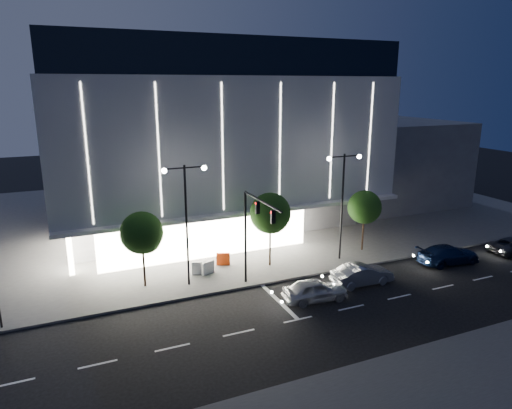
{
  "coord_description": "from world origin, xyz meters",
  "views": [
    {
      "loc": [
        -10.66,
        -24.23,
        14.33
      ],
      "look_at": [
        3.31,
        8.24,
        5.0
      ],
      "focal_mm": 32.0,
      "sensor_mm": 36.0,
      "label": 1
    }
  ],
  "objects_px": {
    "tree_right": "(364,209)",
    "barrier_c": "(223,259)",
    "tree_mid": "(270,215)",
    "car_third": "(448,254)",
    "car_lead": "(315,290)",
    "barrier_b": "(199,268)",
    "traffic_mast": "(253,224)",
    "street_lamp_west": "(186,208)",
    "tree_left": "(142,235)",
    "car_second": "(362,275)",
    "barrier_d": "(208,268)",
    "street_lamp_east": "(343,191)"
  },
  "relations": [
    {
      "from": "car_lead",
      "to": "tree_mid",
      "type": "bearing_deg",
      "value": 8.26
    },
    {
      "from": "street_lamp_east",
      "to": "car_lead",
      "type": "xyz_separation_m",
      "value": [
        -5.67,
        -5.62,
        -5.19
      ]
    },
    {
      "from": "traffic_mast",
      "to": "car_second",
      "type": "height_order",
      "value": "traffic_mast"
    },
    {
      "from": "barrier_d",
      "to": "car_third",
      "type": "bearing_deg",
      "value": -38.83
    },
    {
      "from": "tree_mid",
      "to": "barrier_d",
      "type": "bearing_deg",
      "value": 176.69
    },
    {
      "from": "street_lamp_east",
      "to": "tree_right",
      "type": "xyz_separation_m",
      "value": [
        3.03,
        1.02,
        -2.07
      ]
    },
    {
      "from": "car_lead",
      "to": "barrier_d",
      "type": "relative_size",
      "value": 4.08
    },
    {
      "from": "car_third",
      "to": "car_second",
      "type": "bearing_deg",
      "value": 97.9
    },
    {
      "from": "street_lamp_west",
      "to": "car_lead",
      "type": "relative_size",
      "value": 2.01
    },
    {
      "from": "tree_mid",
      "to": "barrier_b",
      "type": "height_order",
      "value": "tree_mid"
    },
    {
      "from": "tree_right",
      "to": "car_third",
      "type": "xyz_separation_m",
      "value": [
        4.81,
        -5.15,
        -3.11
      ]
    },
    {
      "from": "street_lamp_west",
      "to": "tree_mid",
      "type": "relative_size",
      "value": 1.46
    },
    {
      "from": "traffic_mast",
      "to": "tree_left",
      "type": "bearing_deg",
      "value": 152.16
    },
    {
      "from": "car_second",
      "to": "barrier_d",
      "type": "relative_size",
      "value": 4.24
    },
    {
      "from": "tree_right",
      "to": "car_lead",
      "type": "distance_m",
      "value": 11.38
    },
    {
      "from": "tree_mid",
      "to": "traffic_mast",
      "type": "bearing_deg",
      "value": -129.42
    },
    {
      "from": "car_lead",
      "to": "barrier_b",
      "type": "relative_size",
      "value": 4.08
    },
    {
      "from": "tree_right",
      "to": "barrier_c",
      "type": "xyz_separation_m",
      "value": [
        -12.49,
        1.52,
        -3.23
      ]
    },
    {
      "from": "tree_left",
      "to": "car_third",
      "type": "relative_size",
      "value": 1.07
    },
    {
      "from": "street_lamp_west",
      "to": "tree_left",
      "type": "xyz_separation_m",
      "value": [
        -2.97,
        1.02,
        -1.92
      ]
    },
    {
      "from": "traffic_mast",
      "to": "car_third",
      "type": "bearing_deg",
      "value": -4.97
    },
    {
      "from": "traffic_mast",
      "to": "barrier_d",
      "type": "relative_size",
      "value": 6.43
    },
    {
      "from": "street_lamp_east",
      "to": "tree_mid",
      "type": "xyz_separation_m",
      "value": [
        -5.97,
        1.02,
        -1.62
      ]
    },
    {
      "from": "street_lamp_west",
      "to": "tree_left",
      "type": "relative_size",
      "value": 1.57
    },
    {
      "from": "tree_left",
      "to": "car_second",
      "type": "xyz_separation_m",
      "value": [
        14.81,
        -5.74,
        -3.27
      ]
    },
    {
      "from": "tree_mid",
      "to": "car_third",
      "type": "distance_m",
      "value": 15.16
    },
    {
      "from": "street_lamp_west",
      "to": "car_third",
      "type": "bearing_deg",
      "value": -11.2
    },
    {
      "from": "barrier_c",
      "to": "barrier_d",
      "type": "height_order",
      "value": "same"
    },
    {
      "from": "car_second",
      "to": "barrier_b",
      "type": "distance_m",
      "value": 12.32
    },
    {
      "from": "street_lamp_east",
      "to": "barrier_c",
      "type": "xyz_separation_m",
      "value": [
        -9.46,
        2.54,
        -5.31
      ]
    },
    {
      "from": "tree_mid",
      "to": "barrier_b",
      "type": "xyz_separation_m",
      "value": [
        -5.8,
        0.52,
        -3.68
      ]
    },
    {
      "from": "street_lamp_east",
      "to": "barrier_b",
      "type": "xyz_separation_m",
      "value": [
        -11.78,
        1.54,
        -5.31
      ]
    },
    {
      "from": "street_lamp_west",
      "to": "tree_left",
      "type": "bearing_deg",
      "value": 161.06
    },
    {
      "from": "car_lead",
      "to": "barrier_b",
      "type": "bearing_deg",
      "value": 46.13
    },
    {
      "from": "tree_mid",
      "to": "car_second",
      "type": "bearing_deg",
      "value": -50.03
    },
    {
      "from": "street_lamp_west",
      "to": "tree_right",
      "type": "height_order",
      "value": "street_lamp_west"
    },
    {
      "from": "tree_left",
      "to": "car_second",
      "type": "distance_m",
      "value": 16.22
    },
    {
      "from": "tree_left",
      "to": "car_third",
      "type": "bearing_deg",
      "value": -12.2
    },
    {
      "from": "street_lamp_west",
      "to": "car_second",
      "type": "height_order",
      "value": "street_lamp_west"
    },
    {
      "from": "traffic_mast",
      "to": "car_second",
      "type": "distance_m",
      "value": 9.16
    },
    {
      "from": "tree_mid",
      "to": "tree_right",
      "type": "xyz_separation_m",
      "value": [
        9.0,
        -0.0,
        -0.45
      ]
    },
    {
      "from": "car_second",
      "to": "barrier_d",
      "type": "height_order",
      "value": "car_second"
    },
    {
      "from": "street_lamp_east",
      "to": "tree_mid",
      "type": "bearing_deg",
      "value": 170.31
    },
    {
      "from": "car_lead",
      "to": "car_third",
      "type": "xyz_separation_m",
      "value": [
        13.51,
        1.5,
        0.01
      ]
    },
    {
      "from": "car_second",
      "to": "tree_mid",
      "type": "bearing_deg",
      "value": 41.55
    },
    {
      "from": "tree_right",
      "to": "barrier_b",
      "type": "bearing_deg",
      "value": 178.0
    },
    {
      "from": "tree_mid",
      "to": "tree_right",
      "type": "distance_m",
      "value": 9.01
    },
    {
      "from": "traffic_mast",
      "to": "car_third",
      "type": "height_order",
      "value": "traffic_mast"
    },
    {
      "from": "tree_left",
      "to": "car_second",
      "type": "relative_size",
      "value": 1.23
    },
    {
      "from": "tree_right",
      "to": "barrier_c",
      "type": "height_order",
      "value": "tree_right"
    }
  ]
}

